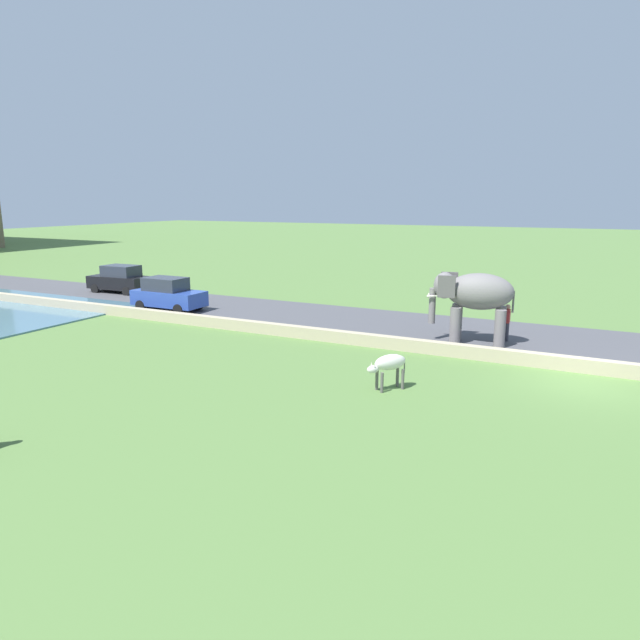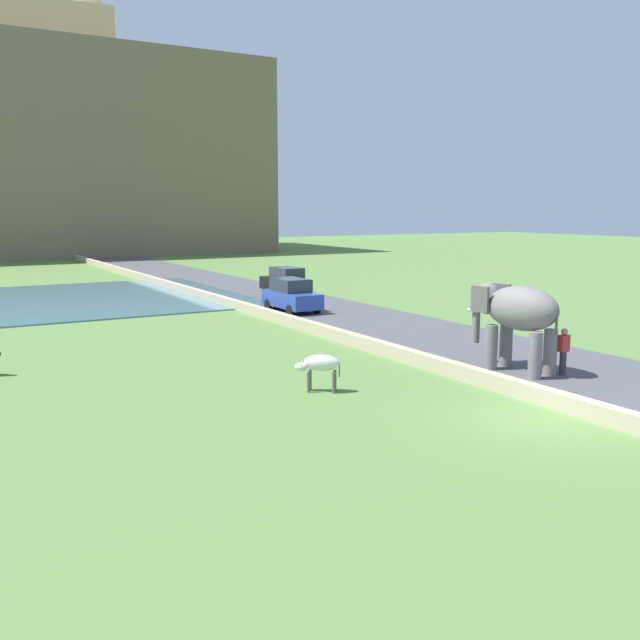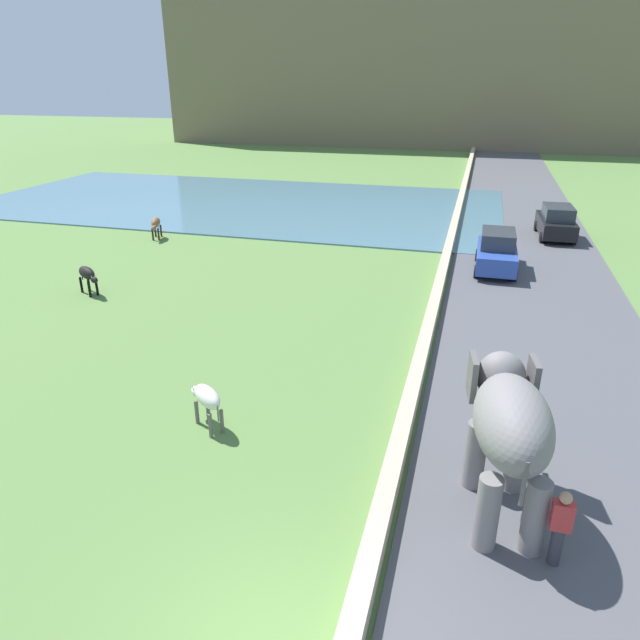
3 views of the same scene
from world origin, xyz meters
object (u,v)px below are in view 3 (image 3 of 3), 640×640
(person_beside_elephant, at_px, (560,527))
(cow_white, at_px, (207,398))
(car_black, at_px, (556,222))
(car_blue, at_px, (497,251))
(cow_brown, at_px, (156,224))
(cow_black, at_px, (88,275))
(elephant, at_px, (509,425))

(person_beside_elephant, xyz_separation_m, cow_white, (-7.94, 2.41, -0.04))
(car_black, xyz_separation_m, car_blue, (-3.15, -6.74, 0.00))
(car_blue, height_order, cow_brown, car_blue)
(car_blue, relative_size, cow_black, 2.93)
(elephant, distance_m, person_beside_elephant, 1.96)
(car_black, relative_size, cow_black, 2.98)
(cow_brown, distance_m, cow_black, 8.65)
(car_blue, relative_size, cow_white, 3.09)
(car_black, distance_m, cow_black, 23.80)
(person_beside_elephant, distance_m, car_blue, 17.51)
(elephant, bearing_deg, cow_white, 170.44)
(cow_white, bearing_deg, elephant, -9.56)
(cow_white, height_order, cow_black, same)
(car_blue, distance_m, cow_white, 16.62)
(cow_brown, bearing_deg, elephant, -44.03)
(person_beside_elephant, relative_size, cow_brown, 1.15)
(elephant, xyz_separation_m, car_blue, (0.03, 16.25, -1.14))
(cow_black, bearing_deg, car_blue, 25.56)
(cow_brown, distance_m, cow_white, 19.21)
(car_black, xyz_separation_m, cow_brown, (-20.88, -5.87, -0.06))
(person_beside_elephant, height_order, cow_white, person_beside_elephant)
(car_blue, xyz_separation_m, cow_brown, (-17.73, 0.86, -0.06))
(car_blue, distance_m, cow_black, 17.58)
(person_beside_elephant, relative_size, cow_white, 1.26)
(car_blue, bearing_deg, car_black, 64.92)
(person_beside_elephant, bearing_deg, car_blue, 93.07)
(person_beside_elephant, xyz_separation_m, cow_brown, (-18.67, 18.35, -0.04))
(elephant, height_order, car_black, elephant)
(car_black, bearing_deg, car_blue, -115.08)
(elephant, xyz_separation_m, car_black, (3.19, 22.98, -1.14))
(car_black, xyz_separation_m, cow_black, (-19.01, -14.32, -0.06))
(cow_brown, xyz_separation_m, cow_black, (1.87, -8.45, 0.00))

